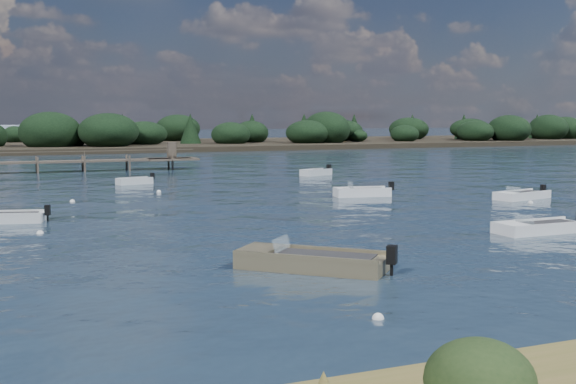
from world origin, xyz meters
name	(u,v)px	position (x,y,z in m)	size (l,w,h in m)	color
ground	(113,163)	(0.00, 60.00, 0.00)	(400.00, 400.00, 0.00)	#152332
dinghy_near_olive	(311,264)	(-2.89, -1.35, 0.18)	(5.07, 4.92, 1.36)	#6B6247
dinghy_mid_grey	(3,219)	(-12.59, 14.80, 0.15)	(4.34, 2.43, 1.08)	silver
dinghy_extra_a	(362,194)	(9.77, 18.35, 0.17)	(4.13, 2.01, 1.26)	white
tender_far_white	(134,182)	(-2.62, 32.86, 0.15)	(3.15, 1.76, 1.06)	silver
dinghy_mid_white_b	(522,197)	(18.56, 13.01, 0.14)	(4.46, 2.39, 1.09)	white
tender_far_grey_b	(316,174)	(14.10, 35.04, 0.17)	(3.45, 2.27, 1.17)	silver
dinghy_mid_white_a	(540,229)	(10.11, 1.89, 0.14)	(4.72, 1.69, 1.10)	white
buoy_a	(378,319)	(-3.83, -7.68, 0.00)	(0.32, 0.32, 0.32)	white
buoy_b	(514,229)	(9.63, 3.11, 0.00)	(0.32, 0.32, 0.32)	white
buoy_c	(40,234)	(-11.11, 10.38, 0.00)	(0.32, 0.32, 0.32)	white
buoy_d	(531,203)	(17.50, 10.97, 0.00)	(0.32, 0.32, 0.32)	white
buoy_e	(159,192)	(-2.17, 26.18, 0.00)	(0.32, 0.32, 0.32)	white
buoy_extra_a	(72,202)	(-8.42, 22.52, 0.00)	(0.32, 0.32, 0.32)	white
far_headland	(219,135)	(25.00, 100.00, 1.96)	(190.00, 40.00, 5.80)	black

